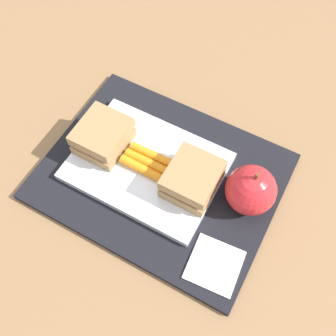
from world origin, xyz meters
TOP-DOWN VIEW (x-y plane):
  - ground_plane at (0.00, 0.00)m, footprint 2.40×2.40m
  - lunchbag_mat at (0.00, 0.00)m, footprint 0.36×0.28m
  - food_tray at (-0.03, 0.00)m, footprint 0.23×0.17m
  - sandwich_half_left at (-0.10, 0.00)m, footprint 0.07×0.08m
  - sandwich_half_right at (0.05, 0.00)m, footprint 0.07×0.08m
  - carrot_sticks_bundle at (-0.02, 0.00)m, footprint 0.08×0.04m
  - apple at (0.14, 0.02)m, footprint 0.07×0.07m
  - paper_napkin at (0.14, -0.09)m, footprint 0.08×0.08m

SIDE VIEW (x-z plane):
  - ground_plane at x=0.00m, z-range 0.00..0.00m
  - lunchbag_mat at x=0.00m, z-range 0.00..0.01m
  - paper_napkin at x=0.14m, z-range 0.01..0.01m
  - food_tray at x=-0.03m, z-range 0.01..0.02m
  - carrot_sticks_bundle at x=-0.02m, z-range 0.02..0.04m
  - sandwich_half_left at x=-0.10m, z-range 0.02..0.07m
  - sandwich_half_right at x=0.05m, z-range 0.02..0.07m
  - apple at x=0.14m, z-range 0.00..0.09m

